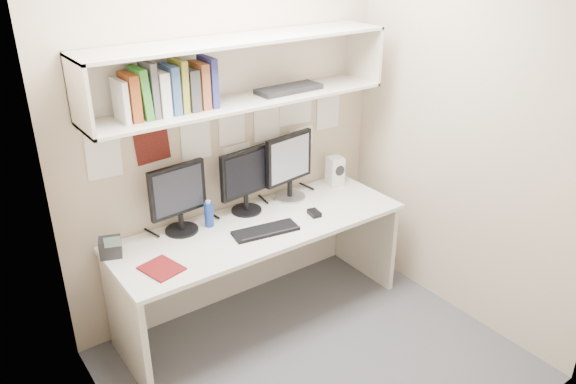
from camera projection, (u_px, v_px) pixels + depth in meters
floor at (317, 365)px, 3.55m from camera, size 2.40×2.00×0.01m
wall_back at (229, 129)px, 3.74m from camera, size 2.40×0.02×2.60m
wall_front at (478, 256)px, 2.27m from camera, size 2.40×0.02×2.60m
wall_left at (102, 242)px, 2.37m from camera, size 0.02×2.00×2.60m
wall_right at (467, 134)px, 3.64m from camera, size 0.02×2.00×2.60m
desk at (260, 270)px, 3.88m from camera, size 2.00×0.70×0.73m
overhead_hutch at (237, 70)px, 3.46m from camera, size 2.00×0.38×0.40m
pinned_papers at (230, 136)px, 3.76m from camera, size 1.92×0.01×0.48m
monitor_left at (178, 196)px, 3.54m from camera, size 0.39×0.22×0.46m
monitor_center at (245, 178)px, 3.80m from camera, size 0.39×0.21×0.45m
monitor_right at (289, 164)px, 3.99m from camera, size 0.41×0.23×0.48m
keyboard at (266, 231)px, 3.62m from camera, size 0.45×0.22×0.02m
mouse at (314, 213)px, 3.84m from camera, size 0.08×0.12×0.03m
speaker at (335, 171)px, 4.26m from camera, size 0.13×0.13×0.22m
blue_bottle at (209, 214)px, 3.67m from camera, size 0.06×0.06×0.18m
maroon_notebook at (162, 268)px, 3.22m from camera, size 0.24×0.27×0.01m
desk_phone at (110, 247)px, 3.33m from camera, size 0.16×0.15×0.15m
book_stack at (167, 90)px, 3.20m from camera, size 0.58×0.19×0.31m
hutch_tray at (289, 89)px, 3.68m from camera, size 0.46×0.18×0.03m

